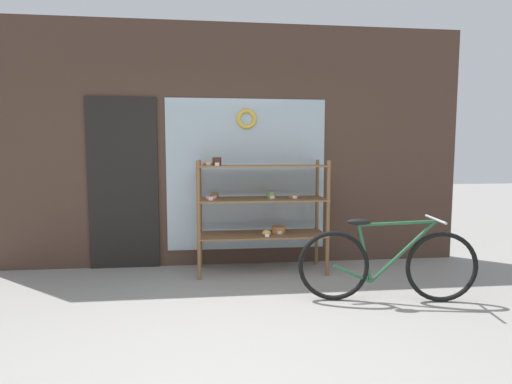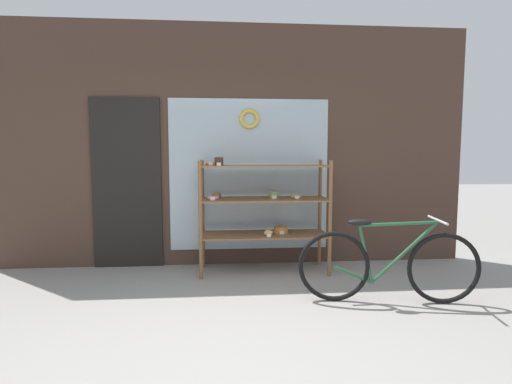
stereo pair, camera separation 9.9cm
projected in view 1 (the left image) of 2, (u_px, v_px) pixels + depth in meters
ground_plane at (248, 359)px, 2.76m from camera, size 30.00×30.00×0.00m
storefront_facade at (228, 149)px, 5.04m from camera, size 6.00×0.13×3.02m
display_case at (260, 203)px, 4.75m from camera, size 1.52×0.53×1.38m
bicycle at (387, 264)px, 3.82m from camera, size 1.69×0.46×0.81m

